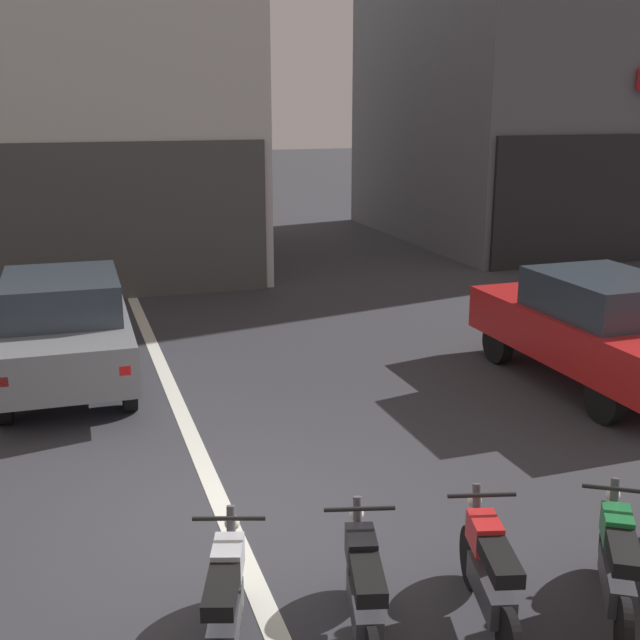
# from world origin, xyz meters

# --- Properties ---
(ground_plane) EXTENTS (120.00, 120.00, 0.00)m
(ground_plane) POSITION_xyz_m (0.00, 0.00, 0.00)
(ground_plane) COLOR #333338
(lane_centre_line) EXTENTS (0.20, 18.00, 0.01)m
(lane_centre_line) POSITION_xyz_m (0.00, 6.00, 0.00)
(lane_centre_line) COLOR silver
(lane_centre_line) RESTS_ON ground
(building_far_right) EXTENTS (8.30, 9.42, 12.55)m
(building_far_right) POSITION_xyz_m (12.47, 14.49, 6.26)
(building_far_right) COLOR #56565B
(building_far_right) RESTS_ON ground
(car_grey_crossing_near) EXTENTS (1.83, 4.13, 1.64)m
(car_grey_crossing_near) POSITION_xyz_m (-1.39, 4.60, 0.89)
(car_grey_crossing_near) COLOR black
(car_grey_crossing_near) RESTS_ON ground
(car_red_parked_kerbside) EXTENTS (1.82, 4.12, 1.64)m
(car_red_parked_kerbside) POSITION_xyz_m (5.85, 2.28, 0.89)
(car_red_parked_kerbside) COLOR black
(car_red_parked_kerbside) RESTS_ON ground
(motorcycle_silver_row_leftmost) EXTENTS (0.66, 1.61, 0.98)m
(motorcycle_silver_row_leftmost) POSITION_xyz_m (-0.40, -1.94, 0.46)
(motorcycle_silver_row_leftmost) COLOR black
(motorcycle_silver_row_leftmost) RESTS_ON ground
(motorcycle_black_row_left_mid) EXTENTS (0.60, 1.63, 0.98)m
(motorcycle_black_row_left_mid) POSITION_xyz_m (0.60, -2.11, 0.46)
(motorcycle_black_row_left_mid) COLOR black
(motorcycle_black_row_left_mid) RESTS_ON ground
(motorcycle_red_row_centre) EXTENTS (0.60, 1.63, 0.98)m
(motorcycle_red_row_centre) POSITION_xyz_m (1.60, -2.20, 0.46)
(motorcycle_red_row_centre) COLOR black
(motorcycle_red_row_centre) RESTS_ON ground
(motorcycle_green_row_right_mid) EXTENTS (0.93, 1.46, 0.98)m
(motorcycle_green_row_right_mid) POSITION_xyz_m (2.61, -2.42, 0.46)
(motorcycle_green_row_right_mid) COLOR black
(motorcycle_green_row_right_mid) RESTS_ON ground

